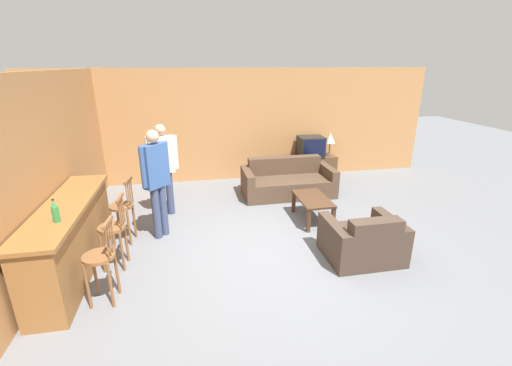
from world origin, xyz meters
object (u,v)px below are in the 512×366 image
tv_unit (310,167)px  tv (311,146)px  person_by_counter (156,178)px  table_lamp (330,139)px  bar_chair_mid (114,232)px  armchair_near (363,241)px  couch_far (288,182)px  bar_chair_far (123,210)px  person_by_window (163,165)px  bottle (55,212)px  coffee_table (313,202)px  bar_chair_near (101,262)px

tv_unit → tv: bearing=-90.0°
person_by_counter → table_lamp: bearing=31.8°
bar_chair_mid → tv: (3.95, 3.22, 0.26)m
armchair_near → bar_chair_mid: bearing=172.5°
couch_far → tv_unit: size_ratio=1.54×
bar_chair_far → bar_chair_mid: bearing=-90.0°
person_by_window → person_by_counter: size_ratio=0.96×
armchair_near → bottle: bearing=-178.8°
armchair_near → table_lamp: size_ratio=1.87×
bar_chair_mid → coffee_table: size_ratio=1.13×
bar_chair_mid → person_by_counter: (0.55, 0.82, 0.47)m
bar_chair_near → armchair_near: (3.45, 0.29, -0.26)m
person_by_window → table_lamp: bearing=21.7°
table_lamp → person_by_counter: 4.58m
tv_unit → coffee_table: bearing=-108.4°
coffee_table → person_by_counter: size_ratio=0.52×
couch_far → bottle: bottle is taller
tv → bottle: bearing=-139.5°
bottle → couch_far: bearing=38.2°
coffee_table → tv_unit: tv_unit is taller
bar_chair_mid → tv_unit: size_ratio=0.84×
tv_unit → bottle: size_ratio=4.46×
person_by_counter → armchair_near: bearing=-23.6°
couch_far → armchair_near: couch_far is taller
tv_unit → tv: tv is taller
coffee_table → bar_chair_mid: bearing=-164.2°
tv_unit → person_by_window: size_ratio=0.74×
bottle → person_by_counter: bearing=53.7°
coffee_table → bottle: (-3.62, -1.44, 0.75)m
table_lamp → bar_chair_far: bearing=-150.7°
couch_far → person_by_window: person_by_window is taller
bar_chair_near → person_by_counter: person_by_counter is taller
bar_chair_mid → tv_unit: (3.95, 3.22, -0.26)m
bar_chair_far → tv_unit: 4.67m
bar_chair_far → tv_unit: (3.95, 2.49, -0.26)m
bar_chair_mid → person_by_window: person_by_window is taller
couch_far → armchair_near: size_ratio=1.86×
bar_chair_mid → bar_chair_near: bearing=-90.0°
bar_chair_far → bottle: size_ratio=3.72×
bottle → tv_unit: bearing=40.6°
armchair_near → tv_unit: (0.50, 3.68, 0.01)m
armchair_near → bottle: (-3.90, -0.08, 0.84)m
bar_chair_near → bar_chair_mid: same height
person_by_counter → person_by_window: bearing=87.0°
armchair_near → person_by_counter: (-2.91, 1.27, 0.73)m
bar_chair_mid → bottle: bearing=-129.8°
bottle → person_by_counter: 1.68m
tv → person_by_counter: bearing=-144.7°
bar_chair_far → tv_unit: bearing=32.2°
coffee_table → person_by_window: (-2.58, 0.80, 0.60)m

